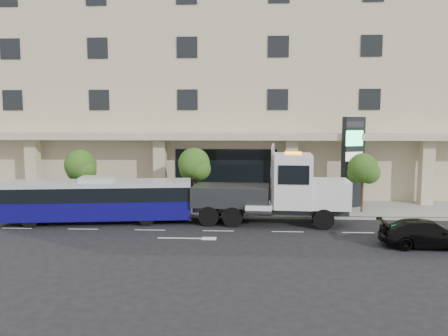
# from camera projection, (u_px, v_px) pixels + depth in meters

# --- Properties ---
(ground) EXTENTS (120.00, 120.00, 0.00)m
(ground) POSITION_uv_depth(u_px,v_px,m) (220.00, 225.00, 26.77)
(ground) COLOR black
(ground) RESTS_ON ground
(sidewalk) EXTENTS (120.00, 6.00, 0.15)m
(sidewalk) POSITION_uv_depth(u_px,v_px,m) (224.00, 208.00, 31.73)
(sidewalk) COLOR gray
(sidewalk) RESTS_ON ground
(curb) EXTENTS (120.00, 0.30, 0.15)m
(curb) POSITION_uv_depth(u_px,v_px,m) (222.00, 217.00, 28.75)
(curb) COLOR gray
(curb) RESTS_ON ground
(convention_center) EXTENTS (60.00, 17.60, 20.00)m
(convention_center) POSITION_uv_depth(u_px,v_px,m) (230.00, 82.00, 41.03)
(convention_center) COLOR #C2B791
(convention_center) RESTS_ON ground
(tree_left) EXTENTS (2.27, 2.20, 4.22)m
(tree_left) POSITION_uv_depth(u_px,v_px,m) (81.00, 167.00, 30.51)
(tree_left) COLOR #422B19
(tree_left) RESTS_ON sidewalk
(tree_mid) EXTENTS (2.28, 2.20, 4.38)m
(tree_mid) POSITION_uv_depth(u_px,v_px,m) (194.00, 166.00, 30.09)
(tree_mid) COLOR #422B19
(tree_mid) RESTS_ON sidewalk
(tree_right) EXTENTS (2.10, 2.00, 4.04)m
(tree_right) POSITION_uv_depth(u_px,v_px,m) (363.00, 170.00, 29.53)
(tree_right) COLOR #422B19
(tree_right) RESTS_ON sidewalk
(city_bus) EXTENTS (11.73, 3.87, 2.92)m
(city_bus) POSITION_uv_depth(u_px,v_px,m) (98.00, 199.00, 27.18)
(city_bus) COLOR black
(city_bus) RESTS_ON ground
(tow_truck) EXTENTS (10.82, 3.30, 4.91)m
(tow_truck) POSITION_uv_depth(u_px,v_px,m) (277.00, 192.00, 26.87)
(tow_truck) COLOR #2D3033
(tow_truck) RESTS_ON ground
(black_sedan) EXTENTS (4.82, 2.09, 1.38)m
(black_sedan) POSITION_uv_depth(u_px,v_px,m) (428.00, 234.00, 21.97)
(black_sedan) COLOR black
(black_sedan) RESTS_ON ground
(signage_pylon) EXTENTS (1.71, 1.19, 6.50)m
(signage_pylon) POSITION_uv_depth(u_px,v_px,m) (353.00, 162.00, 31.38)
(signage_pylon) COLOR black
(signage_pylon) RESTS_ON sidewalk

